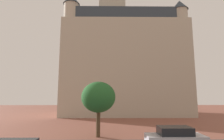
{
  "coord_description": "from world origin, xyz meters",
  "views": [
    {
      "loc": [
        0.14,
        -2.51,
        3.83
      ],
      "look_at": [
        0.32,
        12.26,
        5.97
      ],
      "focal_mm": 28.24,
      "sensor_mm": 36.0,
      "label": 1
    }
  ],
  "objects": [
    {
      "name": "car_silver",
      "position": [
        5.0,
        11.13,
        0.72
      ],
      "size": [
        4.29,
        1.99,
        1.51
      ],
      "color": "#B2B2BC",
      "rests_on": "ground_plane"
    },
    {
      "name": "landmark_building",
      "position": [
        2.86,
        34.78,
        11.31
      ],
      "size": [
        24.5,
        13.36,
        36.61
      ],
      "color": "#B2A893",
      "rests_on": "ground_plane"
    },
    {
      "name": "tree_curb_far",
      "position": [
        -0.96,
        14.6,
        3.67
      ],
      "size": [
        3.27,
        3.27,
        5.16
      ],
      "color": "#4C3823",
      "rests_on": "ground_plane"
    }
  ]
}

